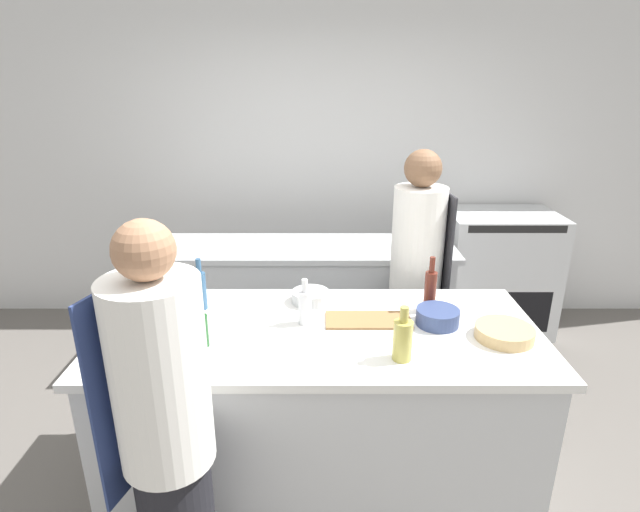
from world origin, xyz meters
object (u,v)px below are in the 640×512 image
at_px(bowl_prep_small, 504,333).
at_px(chef_at_stove, 416,280).
at_px(bowl_mixing_large, 438,317).
at_px(bottle_sauce, 200,330).
at_px(bottle_cooking_oil, 430,290).
at_px(stockpot, 424,237).
at_px(bowl_ceramic_blue, 311,297).
at_px(chef_at_prep_near, 168,441).
at_px(bottle_olive_oil, 403,339).
at_px(bottle_wine, 305,306).
at_px(oven_range, 496,272).
at_px(bottle_vinegar, 201,289).

bearing_deg(bowl_prep_small, chef_at_stove, 106.00).
bearing_deg(bowl_mixing_large, bottle_sauce, -169.51).
distance_m(bottle_cooking_oil, bottle_sauce, 1.17).
relative_size(bottle_cooking_oil, bottle_sauce, 1.44).
xyz_separation_m(chef_at_stove, bowl_mixing_large, (-0.03, -0.73, 0.11)).
distance_m(bottle_sauce, stockpot, 1.87).
distance_m(bottle_cooking_oil, bowl_ceramic_blue, 0.64).
height_order(chef_at_prep_near, bottle_olive_oil, chef_at_prep_near).
xyz_separation_m(bottle_wine, bowl_ceramic_blue, (0.02, 0.25, -0.06)).
distance_m(chef_at_prep_near, bottle_sauce, 0.56).
bearing_deg(chef_at_prep_near, oven_range, -23.03).
bearing_deg(oven_range, bowl_mixing_large, -118.19).
relative_size(bowl_prep_small, bowl_ceramic_blue, 1.33).
bearing_deg(bottle_vinegar, oven_range, 35.94).
bearing_deg(bowl_mixing_large, chef_at_stove, 87.54).
height_order(bottle_olive_oil, bottle_sauce, bottle_olive_oil).
xyz_separation_m(oven_range, stockpot, (-0.76, -0.57, 0.49)).
bearing_deg(bottle_vinegar, bottle_olive_oil, -27.00).
xyz_separation_m(chef_at_stove, bowl_ceramic_blue, (-0.66, -0.48, 0.10)).
distance_m(bottle_olive_oil, bottle_cooking_oil, 0.52).
bearing_deg(bottle_olive_oil, chef_at_stove, 76.30).
bearing_deg(chef_at_stove, bowl_mixing_large, -6.93).
relative_size(bottle_wine, stockpot, 0.96).
bearing_deg(bottle_cooking_oil, bottle_olive_oil, -114.38).
relative_size(oven_range, bottle_sauce, 4.92).
bearing_deg(bottle_wine, bowl_ceramic_blue, 84.80).
distance_m(chef_at_stove, bottle_vinegar, 1.37).
bearing_deg(chef_at_prep_near, bottle_cooking_oil, -34.43).
relative_size(bottle_cooking_oil, bowl_ceramic_blue, 1.46).
distance_m(bowl_mixing_large, stockpot, 1.16).
relative_size(bottle_vinegar, bottle_sauce, 1.35).
bearing_deg(chef_at_prep_near, bowl_mixing_large, -39.78).
bearing_deg(stockpot, bottle_sauce, -133.49).
bearing_deg(oven_range, chef_at_prep_near, -129.75).
bearing_deg(oven_range, bottle_wine, -132.66).
xyz_separation_m(chef_at_stove, bottle_wine, (-0.69, -0.72, 0.16)).
height_order(bottle_sauce, bowl_ceramic_blue, bottle_sauce).
distance_m(chef_at_prep_near, bottle_vinegar, 0.95).
distance_m(chef_at_stove, bottle_olive_oil, 1.10).
distance_m(bottle_sauce, bowl_mixing_large, 1.14).
height_order(bottle_wine, bottle_cooking_oil, bottle_cooking_oil).
height_order(chef_at_prep_near, bottle_vinegar, chef_at_prep_near).
distance_m(bottle_wine, bowl_mixing_large, 0.66).
bearing_deg(bowl_ceramic_blue, bottle_olive_oil, -54.95).
distance_m(chef_at_prep_near, bottle_wine, 0.91).
distance_m(oven_range, chef_at_prep_near, 3.23).
height_order(oven_range, chef_at_stove, chef_at_stove).
height_order(chef_at_prep_near, bottle_sauce, chef_at_prep_near).
xyz_separation_m(bottle_cooking_oil, bowl_mixing_large, (0.01, -0.15, -0.08)).
relative_size(chef_at_prep_near, bottle_olive_oil, 6.67).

